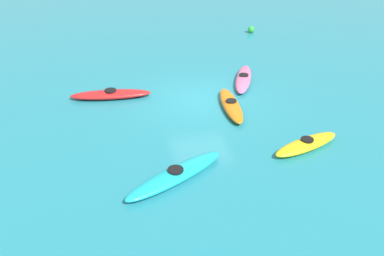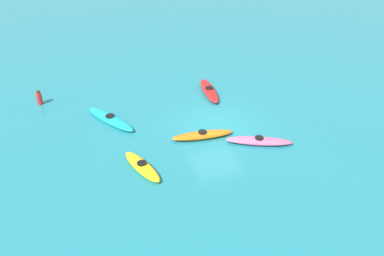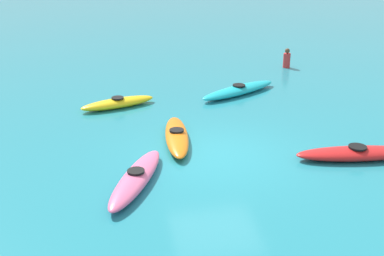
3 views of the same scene
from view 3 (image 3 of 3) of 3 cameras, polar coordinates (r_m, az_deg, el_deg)
name	(u,v)px [view 3 (image 3 of 3)]	position (r m, az deg, el deg)	size (l,w,h in m)	color
ground_plane	(217,154)	(12.95, 2.96, -3.18)	(600.00, 600.00, 0.00)	teal
kayak_cyan	(239,90)	(18.05, 5.63, 4.56)	(2.43, 3.49, 0.37)	#19B7C6
kayak_red	(357,153)	(13.35, 19.14, -2.88)	(1.06, 3.33, 0.37)	red
kayak_pink	(136,178)	(11.43, -6.70, -5.97)	(3.17, 1.83, 0.37)	pink
kayak_orange	(177,136)	(13.71, -1.85, -0.98)	(3.09, 0.92, 0.37)	orange
kayak_yellow	(118,103)	(16.70, -8.88, 2.99)	(1.51, 2.72, 0.37)	yellow
person_near_shore	(287,59)	(22.22, 11.29, 8.10)	(0.42, 0.42, 0.88)	red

